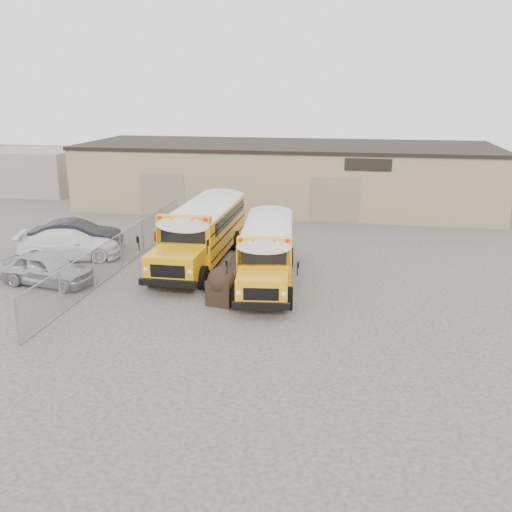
% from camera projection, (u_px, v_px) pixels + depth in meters
% --- Properties ---
extents(ground, '(120.00, 120.00, 0.00)m').
position_uv_depth(ground, '(225.00, 297.00, 24.62)').
color(ground, '#3E3B38').
rests_on(ground, ground).
extents(warehouse, '(30.20, 10.20, 4.67)m').
position_uv_depth(warehouse, '(285.00, 175.00, 42.80)').
color(warehouse, tan).
rests_on(warehouse, ground).
extents(chainlink_fence, '(0.07, 18.07, 1.81)m').
position_uv_depth(chainlink_fence, '(121.00, 251.00, 28.20)').
color(chainlink_fence, gray).
rests_on(chainlink_fence, ground).
extents(distant_building_left, '(8.00, 6.00, 3.60)m').
position_uv_depth(distant_building_left, '(32.00, 171.00, 48.57)').
color(distant_building_left, gray).
rests_on(distant_building_left, ground).
extents(school_bus_left, '(3.17, 10.51, 3.07)m').
position_uv_depth(school_bus_left, '(230.00, 203.00, 35.41)').
color(school_bus_left, orange).
rests_on(school_bus_left, ground).
extents(school_bus_right, '(3.33, 9.59, 2.75)m').
position_uv_depth(school_bus_right, '(272.00, 219.00, 32.06)').
color(school_bus_right, '#F8A411').
rests_on(school_bus_right, ground).
extents(tarp_bundle, '(1.25, 1.19, 1.62)m').
position_uv_depth(tarp_bundle, '(222.00, 285.00, 23.61)').
color(tarp_bundle, black).
rests_on(tarp_bundle, ground).
extents(car_silver, '(4.66, 2.42, 1.52)m').
position_uv_depth(car_silver, '(46.00, 269.00, 26.00)').
color(car_silver, '#B4B4B9').
rests_on(car_silver, ground).
extents(car_white, '(5.66, 3.49, 1.53)m').
position_uv_depth(car_white, '(70.00, 245.00, 29.89)').
color(car_white, white).
rests_on(car_white, ground).
extents(car_dark, '(5.16, 2.77, 1.62)m').
position_uv_depth(car_dark, '(76.00, 235.00, 31.72)').
color(car_dark, black).
rests_on(car_dark, ground).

